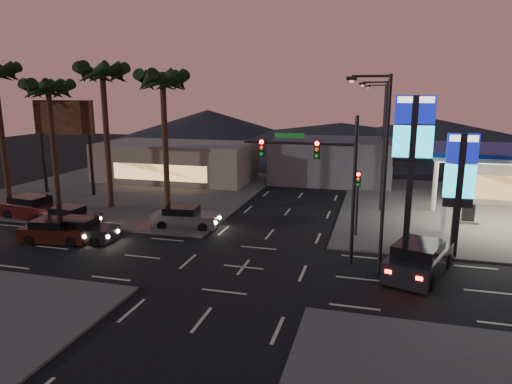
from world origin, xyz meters
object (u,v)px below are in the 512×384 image
(car_lane_b_front, at_px, (185,218))
(pylon_sign_tall, at_px, (413,142))
(car_lane_b_mid, at_px, (71,217))
(car_lane_b_rear, at_px, (33,208))
(pylon_sign_short, at_px, (460,177))
(traffic_signal_mast, at_px, (321,168))
(car_lane_a_front, at_px, (81,230))
(suv_station, at_px, (419,259))
(car_lane_a_mid, at_px, (56,231))

(car_lane_b_front, bearing_deg, pylon_sign_tall, -2.08)
(car_lane_b_mid, xyz_separation_m, car_lane_b_rear, (-3.91, 0.96, 0.15))
(pylon_sign_short, xyz_separation_m, traffic_signal_mast, (-7.24, -2.51, 0.57))
(pylon_sign_short, relative_size, car_lane_b_front, 1.48)
(pylon_sign_tall, height_order, car_lane_b_rear, pylon_sign_tall)
(pylon_sign_tall, height_order, car_lane_b_mid, pylon_sign_tall)
(traffic_signal_mast, distance_m, car_lane_b_mid, 18.45)
(car_lane_a_front, xyz_separation_m, car_lane_b_mid, (-2.80, 2.70, -0.04))
(car_lane_a_front, height_order, car_lane_b_rear, car_lane_b_rear)
(traffic_signal_mast, bearing_deg, car_lane_b_front, 157.53)
(pylon_sign_tall, bearing_deg, car_lane_b_front, 177.92)
(pylon_sign_tall, xyz_separation_m, traffic_signal_mast, (-4.74, -3.51, -1.17))
(pylon_sign_tall, height_order, pylon_sign_short, pylon_sign_tall)
(car_lane_a_front, bearing_deg, pylon_sign_tall, 11.04)
(pylon_sign_tall, relative_size, car_lane_a_front, 2.02)
(car_lane_b_mid, distance_m, car_lane_b_rear, 4.03)
(car_lane_b_mid, bearing_deg, car_lane_b_front, 11.84)
(car_lane_a_front, xyz_separation_m, suv_station, (20.08, -0.27, 0.15))
(pylon_sign_tall, distance_m, car_lane_a_mid, 22.27)
(car_lane_a_mid, distance_m, car_lane_b_front, 8.21)
(car_lane_a_mid, bearing_deg, car_lane_b_rear, 141.28)
(pylon_sign_tall, relative_size, car_lane_a_mid, 1.97)
(pylon_sign_short, bearing_deg, car_lane_a_front, -172.71)
(car_lane_a_front, bearing_deg, traffic_signal_mast, 1.23)
(traffic_signal_mast, distance_m, car_lane_b_rear, 22.32)
(traffic_signal_mast, height_order, car_lane_a_front, traffic_signal_mast)
(car_lane_a_mid, relative_size, car_lane_b_front, 0.97)
(car_lane_a_front, relative_size, car_lane_b_front, 0.95)
(pylon_sign_short, bearing_deg, car_lane_a_mid, -171.76)
(car_lane_b_front, bearing_deg, car_lane_a_mid, -143.01)
(car_lane_a_front, distance_m, car_lane_b_mid, 3.89)
(car_lane_b_front, bearing_deg, car_lane_b_mid, -168.16)
(car_lane_b_rear, bearing_deg, car_lane_a_front, -28.63)
(traffic_signal_mast, xyz_separation_m, car_lane_a_front, (-14.91, -0.32, -4.56))
(traffic_signal_mast, bearing_deg, car_lane_a_mid, -176.85)
(traffic_signal_mast, relative_size, car_lane_b_rear, 1.52)
(car_lane_b_front, xyz_separation_m, car_lane_b_mid, (-7.94, -1.66, -0.07))
(traffic_signal_mast, height_order, car_lane_b_mid, traffic_signal_mast)
(car_lane_b_rear, relative_size, suv_station, 0.92)
(pylon_sign_short, xyz_separation_m, car_lane_b_front, (-17.01, 1.53, -3.96))
(pylon_sign_tall, xyz_separation_m, pylon_sign_short, (2.50, -1.00, -1.74))
(traffic_signal_mast, relative_size, car_lane_b_mid, 1.90)
(traffic_signal_mast, relative_size, car_lane_a_mid, 1.75)
(car_lane_a_mid, bearing_deg, car_lane_a_front, 22.18)
(suv_station, bearing_deg, car_lane_a_mid, -179.19)
(traffic_signal_mast, bearing_deg, car_lane_b_rear, 171.21)
(pylon_sign_short, distance_m, suv_station, 5.35)
(pylon_sign_short, relative_size, suv_station, 1.23)
(suv_station, bearing_deg, pylon_sign_short, 56.35)
(traffic_signal_mast, distance_m, car_lane_a_mid, 16.97)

